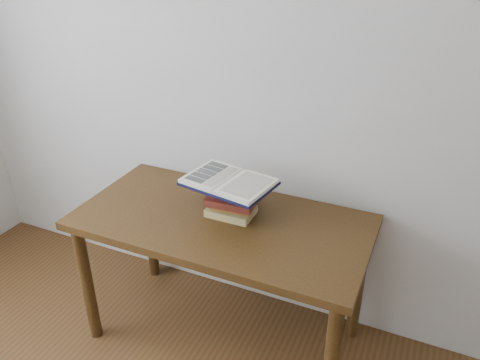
% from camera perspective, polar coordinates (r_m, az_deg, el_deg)
% --- Properties ---
extents(desk, '(1.35, 0.68, 0.73)m').
position_cam_1_polar(desk, '(2.22, -2.23, -6.89)').
color(desk, '#452F11').
rests_on(desk, ground).
extents(book_stack, '(0.24, 0.20, 0.16)m').
position_cam_1_polar(book_stack, '(2.16, -0.98, -2.22)').
color(book_stack, '#9F9052').
rests_on(book_stack, desk).
extents(open_book, '(0.43, 0.33, 0.03)m').
position_cam_1_polar(open_book, '(2.11, -1.37, -0.21)').
color(open_book, black).
rests_on(open_book, book_stack).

